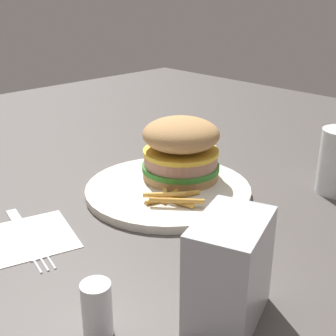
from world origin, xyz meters
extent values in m
plane|color=#47423F|center=(0.00, 0.00, 0.00)|extent=(1.60, 1.60, 0.00)
cylinder|color=silver|center=(-0.03, -0.02, 0.01)|extent=(0.25, 0.25, 0.01)
cylinder|color=tan|center=(-0.02, -0.06, 0.02)|extent=(0.12, 0.12, 0.01)
cylinder|color=#387F2D|center=(-0.02, -0.06, 0.03)|extent=(0.12, 0.12, 0.01)
cylinder|color=tan|center=(-0.02, -0.06, 0.04)|extent=(0.12, 0.12, 0.02)
cylinder|color=yellow|center=(-0.02, -0.06, 0.06)|extent=(0.12, 0.12, 0.01)
ellipsoid|color=tan|center=(-0.02, -0.06, 0.08)|extent=(0.12, 0.12, 0.05)
cylinder|color=gold|center=(-0.06, 0.01, 0.02)|extent=(0.03, 0.07, 0.01)
cylinder|color=gold|center=(-0.08, 0.01, 0.02)|extent=(0.05, 0.02, 0.01)
cylinder|color=#E5B251|center=(-0.04, 0.00, 0.02)|extent=(0.05, 0.05, 0.01)
cylinder|color=gold|center=(-0.06, 0.00, 0.02)|extent=(0.03, 0.06, 0.01)
cylinder|color=#E5B251|center=(-0.04, 0.00, 0.02)|extent=(0.05, 0.06, 0.01)
cylinder|color=#E5B251|center=(-0.06, 0.02, 0.02)|extent=(0.04, 0.05, 0.01)
cylinder|color=gold|center=(-0.09, 0.02, 0.02)|extent=(0.06, 0.06, 0.01)
cylinder|color=gold|center=(-0.06, 0.00, 0.02)|extent=(0.04, 0.07, 0.01)
cube|color=white|center=(0.00, 0.20, 0.00)|extent=(0.14, 0.14, 0.00)
cube|color=silver|center=(0.03, 0.19, 0.00)|extent=(0.11, 0.04, 0.00)
cube|color=silver|center=(-0.04, 0.21, 0.00)|extent=(0.04, 0.03, 0.00)
cylinder|color=silver|center=(-0.07, 0.22, 0.00)|extent=(0.03, 0.01, 0.00)
cylinder|color=silver|center=(-0.07, 0.22, 0.00)|extent=(0.03, 0.01, 0.00)
cylinder|color=silver|center=(-0.07, 0.21, 0.00)|extent=(0.03, 0.01, 0.00)
cube|color=#B7BABF|center=(-0.27, 0.13, 0.05)|extent=(0.09, 0.11, 0.11)
cylinder|color=white|center=(-0.20, 0.24, 0.03)|extent=(0.03, 0.03, 0.06)
camera|label=1|loc=(-0.49, 0.42, 0.30)|focal=48.86mm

